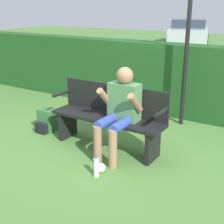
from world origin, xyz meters
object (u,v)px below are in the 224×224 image
park_bench (109,115)px  water_bottle (96,167)px  signpost (188,27)px  backpack (47,121)px  person_seated (120,108)px  parked_car (188,32)px

park_bench → water_bottle: bearing=-67.5°
water_bottle → signpost: signpost is taller
backpack → signpost: bearing=40.0°
person_seated → backpack: (-1.44, 0.10, -0.50)m
person_seated → parked_car: size_ratio=0.28×
person_seated → backpack: size_ratio=3.31×
backpack → parked_car: (-2.10, 12.65, 0.46)m
person_seated → signpost: (0.30, 1.56, 0.95)m
backpack → park_bench: bearing=1.6°
park_bench → backpack: 1.22m
park_bench → signpost: signpost is taller
signpost → park_bench: bearing=-111.5°
backpack → person_seated: bearing=-4.0°
park_bench → signpost: (0.56, 1.43, 1.15)m
backpack → water_bottle: backpack is taller
signpost → parked_car: size_ratio=0.65×
water_bottle → parked_car: (-3.61, 13.41, 0.50)m
signpost → parked_car: (-3.84, 11.19, -1.00)m
park_bench → parked_car: parked_car is taller
person_seated → water_bottle: size_ratio=4.65×
person_seated → park_bench: bearing=152.7°
park_bench → parked_car: bearing=104.6°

